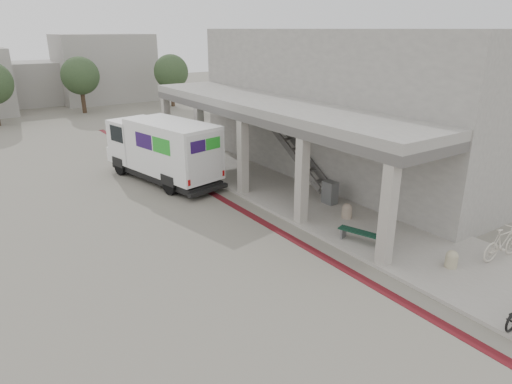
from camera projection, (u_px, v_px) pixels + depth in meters
ground at (263, 242)px, 15.86m from camera, size 120.00×120.00×0.00m
bike_lane_stripe at (254, 217)px, 17.94m from camera, size 0.35×40.00×0.01m
sidewalk at (346, 215)px, 17.97m from camera, size 4.40×28.00×0.12m
transit_building at (325, 108)px, 21.84m from camera, size 7.60×17.00×7.00m
distant_backdrop at (9, 79)px, 41.26m from camera, size 28.00×10.00×6.50m
tree_mid at (80, 76)px, 39.11m from camera, size 3.20×3.20×4.80m
tree_right at (171, 72)px, 42.61m from camera, size 3.20×3.20×4.80m
fedex_truck at (162, 149)px, 21.77m from camera, size 3.43×7.28×2.99m
bench at (363, 235)px, 15.43m from camera, size 0.90×1.74×0.40m
bollard_near at (452, 259)px, 13.88m from camera, size 0.37×0.37×0.56m
bollard_far at (347, 211)px, 17.51m from camera, size 0.39×0.39×0.59m
utility_cabinet at (330, 192)px, 18.93m from camera, size 0.44×0.58×0.95m
bicycle_cream at (503, 243)px, 14.32m from camera, size 1.82×0.66×1.07m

